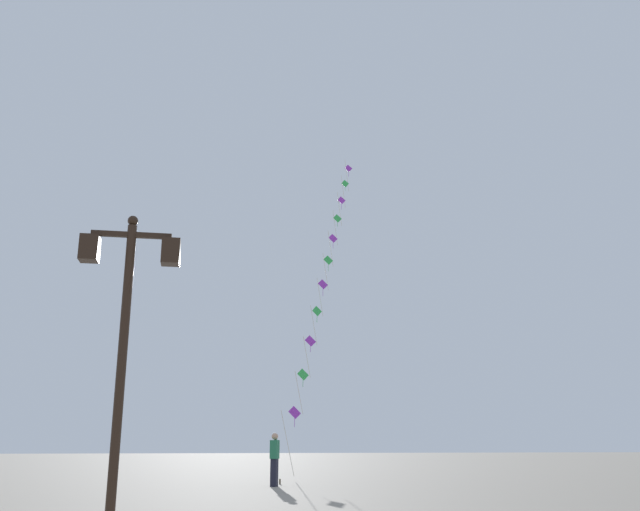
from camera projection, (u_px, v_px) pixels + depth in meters
ground_plane at (239, 488)px, 21.55m from camera, size 160.00×160.00×0.00m
twin_lantern_lamp_post at (126, 308)px, 10.12m from camera, size 1.50×0.28×4.80m
kite_train at (326, 270)px, 33.84m from camera, size 5.99×14.67×18.61m
kite_flyer at (275, 458)px, 22.42m from camera, size 0.37×0.62×1.71m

